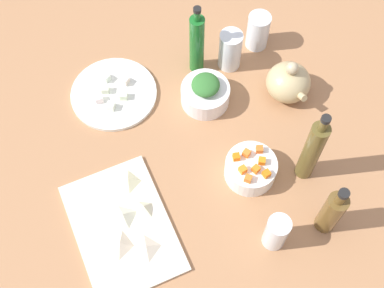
# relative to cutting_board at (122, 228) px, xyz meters

# --- Properties ---
(tabletop) EXTENTS (1.90, 1.90, 0.03)m
(tabletop) POSITION_rel_cutting_board_xyz_m (-0.12, 0.26, -0.02)
(tabletop) COLOR #A6744C
(tabletop) RESTS_ON ground
(cutting_board) EXTENTS (0.36, 0.26, 0.01)m
(cutting_board) POSITION_rel_cutting_board_xyz_m (0.00, 0.00, 0.00)
(cutting_board) COLOR silver
(cutting_board) RESTS_ON tabletop
(plate_tofu) EXTENTS (0.26, 0.26, 0.01)m
(plate_tofu) POSITION_rel_cutting_board_xyz_m (-0.40, 0.14, 0.00)
(plate_tofu) COLOR white
(plate_tofu) RESTS_ON tabletop
(bowl_greens) EXTENTS (0.14, 0.14, 0.06)m
(bowl_greens) POSITION_rel_cutting_board_xyz_m (-0.26, 0.37, 0.03)
(bowl_greens) COLOR white
(bowl_greens) RESTS_ON tabletop
(bowl_carrots) EXTENTS (0.14, 0.14, 0.06)m
(bowl_carrots) POSITION_rel_cutting_board_xyz_m (0.01, 0.38, 0.03)
(bowl_carrots) COLOR white
(bowl_carrots) RESTS_ON tabletop
(teapot) EXTENTS (0.15, 0.13, 0.14)m
(teapot) POSITION_rel_cutting_board_xyz_m (-0.18, 0.60, 0.05)
(teapot) COLOR tan
(teapot) RESTS_ON tabletop
(bottle_0) EXTENTS (0.05, 0.05, 0.29)m
(bottle_0) POSITION_rel_cutting_board_xyz_m (0.07, 0.51, 0.12)
(bottle_0) COLOR brown
(bottle_0) RESTS_ON tabletop
(bottle_1) EXTENTS (0.05, 0.05, 0.21)m
(bottle_1) POSITION_rel_cutting_board_xyz_m (0.22, 0.48, 0.08)
(bottle_1) COLOR brown
(bottle_1) RESTS_ON tabletop
(bottle_2) EXTENTS (0.04, 0.04, 0.26)m
(bottle_2) POSITION_rel_cutting_board_xyz_m (-0.38, 0.41, 0.11)
(bottle_2) COLOR #1B6926
(bottle_2) RESTS_ON tabletop
(drinking_glass_0) EXTENTS (0.06, 0.06, 0.13)m
(drinking_glass_0) POSITION_rel_cutting_board_xyz_m (0.20, 0.34, 0.06)
(drinking_glass_0) COLOR white
(drinking_glass_0) RESTS_ON tabletop
(drinking_glass_1) EXTENTS (0.07, 0.07, 0.12)m
(drinking_glass_1) POSITION_rel_cutting_board_xyz_m (-0.38, 0.62, 0.06)
(drinking_glass_1) COLOR white
(drinking_glass_1) RESTS_ON tabletop
(drinking_glass_2) EXTENTS (0.07, 0.07, 0.13)m
(drinking_glass_2) POSITION_rel_cutting_board_xyz_m (-0.35, 0.50, 0.06)
(drinking_glass_2) COLOR white
(drinking_glass_2) RESTS_ON tabletop
(carrot_cube_0) EXTENTS (0.02, 0.02, 0.02)m
(carrot_cube_0) POSITION_rel_cutting_board_xyz_m (0.03, 0.38, 0.07)
(carrot_cube_0) COLOR orange
(carrot_cube_0) RESTS_ON bowl_carrots
(carrot_cube_1) EXTENTS (0.02, 0.02, 0.02)m
(carrot_cube_1) POSITION_rel_cutting_board_xyz_m (0.02, 0.34, 0.07)
(carrot_cube_1) COLOR orange
(carrot_cube_1) RESTS_ON bowl_carrots
(carrot_cube_2) EXTENTS (0.03, 0.03, 0.02)m
(carrot_cube_2) POSITION_rel_cutting_board_xyz_m (0.02, 0.40, 0.07)
(carrot_cube_2) COLOR orange
(carrot_cube_2) RESTS_ON bowl_carrots
(carrot_cube_3) EXTENTS (0.02, 0.02, 0.02)m
(carrot_cube_3) POSITION_rel_cutting_board_xyz_m (-0.02, 0.38, 0.07)
(carrot_cube_3) COLOR orange
(carrot_cube_3) RESTS_ON bowl_carrots
(carrot_cube_4) EXTENTS (0.02, 0.02, 0.02)m
(carrot_cube_4) POSITION_rel_cutting_board_xyz_m (-0.02, 0.41, 0.07)
(carrot_cube_4) COLOR orange
(carrot_cube_4) RESTS_ON bowl_carrots
(carrot_cube_5) EXTENTS (0.02, 0.02, 0.02)m
(carrot_cube_5) POSITION_rel_cutting_board_xyz_m (-0.02, 0.35, 0.07)
(carrot_cube_5) COLOR orange
(carrot_cube_5) RESTS_ON bowl_carrots
(carrot_cube_6) EXTENTS (0.02, 0.02, 0.02)m
(carrot_cube_6) POSITION_rel_cutting_board_xyz_m (0.05, 0.39, 0.07)
(carrot_cube_6) COLOR orange
(carrot_cube_6) RESTS_ON bowl_carrots
(carrot_cube_7) EXTENTS (0.03, 0.03, 0.02)m
(carrot_cube_7) POSITION_rel_cutting_board_xyz_m (0.05, 0.34, 0.07)
(carrot_cube_7) COLOR orange
(carrot_cube_7) RESTS_ON bowl_carrots
(chopped_greens_mound) EXTENTS (0.12, 0.12, 0.04)m
(chopped_greens_mound) POSITION_rel_cutting_board_xyz_m (-0.26, 0.37, 0.08)
(chopped_greens_mound) COLOR #337030
(chopped_greens_mound) RESTS_ON bowl_greens
(tofu_cube_0) EXTENTS (0.03, 0.03, 0.02)m
(tofu_cube_0) POSITION_rel_cutting_board_xyz_m (-0.41, 0.12, 0.02)
(tofu_cube_0) COLOR #E3EFCE
(tofu_cube_0) RESTS_ON plate_tofu
(tofu_cube_1) EXTENTS (0.03, 0.03, 0.02)m
(tofu_cube_1) POSITION_rel_cutting_board_xyz_m (-0.42, 0.18, 0.02)
(tofu_cube_1) COLOR white
(tofu_cube_1) RESTS_ON plate_tofu
(tofu_cube_2) EXTENTS (0.03, 0.03, 0.02)m
(tofu_cube_2) POSITION_rel_cutting_board_xyz_m (-0.35, 0.11, 0.02)
(tofu_cube_2) COLOR white
(tofu_cube_2) RESTS_ON plate_tofu
(tofu_cube_3) EXTENTS (0.03, 0.03, 0.02)m
(tofu_cube_3) POSITION_rel_cutting_board_xyz_m (-0.37, 0.16, 0.02)
(tofu_cube_3) COLOR #E5F6CD
(tofu_cube_3) RESTS_ON plate_tofu
(tofu_cube_4) EXTENTS (0.03, 0.03, 0.02)m
(tofu_cube_4) POSITION_rel_cutting_board_xyz_m (-0.45, 0.14, 0.02)
(tofu_cube_4) COLOR white
(tofu_cube_4) RESTS_ON plate_tofu
(tofu_cube_5) EXTENTS (0.02, 0.02, 0.02)m
(tofu_cube_5) POSITION_rel_cutting_board_xyz_m (-0.39, 0.09, 0.02)
(tofu_cube_5) COLOR white
(tofu_cube_5) RESTS_ON plate_tofu
(dumpling_0) EXTENTS (0.05, 0.06, 0.02)m
(dumpling_0) POSITION_rel_cutting_board_xyz_m (-0.02, 0.01, 0.02)
(dumpling_0) COLOR beige
(dumpling_0) RESTS_ON cutting_board
(dumpling_1) EXTENTS (0.07, 0.07, 0.02)m
(dumpling_1) POSITION_rel_cutting_board_xyz_m (0.04, -0.02, 0.02)
(dumpling_1) COLOR beige
(dumpling_1) RESTS_ON cutting_board
(dumpling_2) EXTENTS (0.07, 0.07, 0.02)m
(dumpling_2) POSITION_rel_cutting_board_xyz_m (0.08, 0.03, 0.02)
(dumpling_2) COLOR beige
(dumpling_2) RESTS_ON cutting_board
(dumpling_3) EXTENTS (0.05, 0.05, 0.02)m
(dumpling_3) POSITION_rel_cutting_board_xyz_m (-0.02, 0.07, 0.02)
(dumpling_3) COLOR beige
(dumpling_3) RESTS_ON cutting_board
(dumpling_4) EXTENTS (0.07, 0.07, 0.02)m
(dumpling_4) POSITION_rel_cutting_board_xyz_m (-0.11, 0.07, 0.02)
(dumpling_4) COLOR beige
(dumpling_4) RESTS_ON cutting_board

